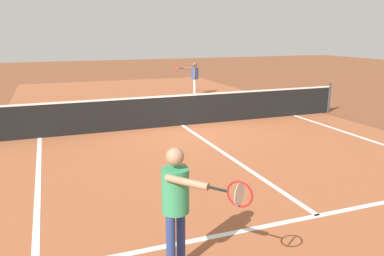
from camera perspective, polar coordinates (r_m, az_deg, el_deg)
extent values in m
plane|color=brown|center=(11.75, -1.46, 0.39)|extent=(60.00, 60.00, 0.00)
cube|color=#9E5433|center=(11.75, -1.46, 0.40)|extent=(10.62, 24.40, 0.00)
cube|color=white|center=(5.59, -22.39, -16.86)|extent=(0.10, 11.89, 0.01)
cube|color=white|center=(6.41, 18.33, -12.34)|extent=(8.22, 0.10, 0.01)
cube|color=white|center=(8.91, 5.39, -4.14)|extent=(0.10, 6.40, 0.01)
cylinder|color=#33383D|center=(14.41, 19.82, 4.28)|extent=(0.09, 0.09, 1.07)
cube|color=black|center=(11.65, -1.47, 2.57)|extent=(11.06, 0.02, 0.91)
cube|color=white|center=(11.57, -1.49, 4.90)|extent=(11.06, 0.03, 0.05)
cylinder|color=navy|center=(4.80, -1.68, -15.93)|extent=(0.11, 0.11, 0.75)
cylinder|color=navy|center=(4.64, -3.18, -17.09)|extent=(0.11, 0.11, 0.75)
cylinder|color=#338C59|center=(4.43, -2.50, -9.33)|extent=(0.32, 0.32, 0.53)
sphere|color=#A87A5B|center=(4.28, -2.56, -4.30)|extent=(0.21, 0.21, 0.21)
cylinder|color=#A87A5B|center=(4.56, -1.34, -8.51)|extent=(0.08, 0.08, 0.51)
cylinder|color=#A87A5B|center=(4.09, -0.78, -8.12)|extent=(0.39, 0.45, 0.08)
cylinder|color=black|center=(3.92, 3.88, -9.12)|extent=(0.16, 0.19, 0.03)
torus|color=red|center=(3.83, 7.14, -9.78)|extent=(0.19, 0.23, 0.28)
cylinder|color=silver|center=(3.83, 7.14, -9.78)|extent=(0.20, 0.16, 0.25)
cylinder|color=white|center=(17.40, 0.40, 6.11)|extent=(0.11, 0.11, 0.74)
cylinder|color=white|center=(17.62, 0.43, 6.20)|extent=(0.11, 0.11, 0.74)
cylinder|color=#2D4C99|center=(17.44, 0.42, 8.19)|extent=(0.32, 0.32, 0.52)
sphere|color=brown|center=(17.40, 0.42, 9.50)|extent=(0.20, 0.20, 0.20)
cylinder|color=brown|center=(17.27, 0.40, 8.16)|extent=(0.08, 0.08, 0.50)
cylinder|color=brown|center=(17.60, -0.38, 8.93)|extent=(0.49, 0.27, 0.08)
cylinder|color=black|center=(17.62, -1.56, 8.93)|extent=(0.21, 0.11, 0.03)
torus|color=red|center=(17.64, -2.35, 8.93)|extent=(0.27, 0.13, 0.28)
cylinder|color=silver|center=(17.64, -2.35, 8.93)|extent=(0.10, 0.23, 0.25)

